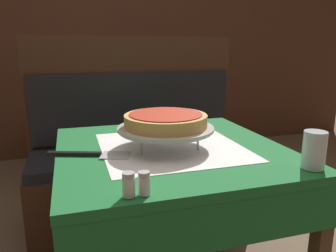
{
  "coord_description": "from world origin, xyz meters",
  "views": [
    {
      "loc": [
        -0.36,
        -1.15,
        1.1
      ],
      "look_at": [
        -0.02,
        -0.04,
        0.82
      ],
      "focal_mm": 35.0,
      "sensor_mm": 36.0,
      "label": 1
    }
  ],
  "objects_px": {
    "water_glass_near": "(314,150)",
    "pizza_pan_stand": "(166,129)",
    "salt_shaker": "(129,185)",
    "dining_table_rear": "(93,104)",
    "pepper_shaker": "(144,183)",
    "dining_table_front": "(171,172)",
    "condiment_caddy": "(86,85)",
    "booth_bench": "(140,169)",
    "pizza_server": "(91,154)",
    "deep_dish_pizza": "(166,120)"
  },
  "relations": [
    {
      "from": "salt_shaker",
      "to": "condiment_caddy",
      "type": "distance_m",
      "value": 2.14
    },
    {
      "from": "pizza_pan_stand",
      "to": "salt_shaker",
      "type": "relative_size",
      "value": 5.56
    },
    {
      "from": "salt_shaker",
      "to": "pepper_shaker",
      "type": "height_order",
      "value": "salt_shaker"
    },
    {
      "from": "deep_dish_pizza",
      "to": "salt_shaker",
      "type": "distance_m",
      "value": 0.44
    },
    {
      "from": "booth_bench",
      "to": "condiment_caddy",
      "type": "xyz_separation_m",
      "value": [
        -0.26,
        0.97,
        0.44
      ]
    },
    {
      "from": "pizza_pan_stand",
      "to": "pepper_shaker",
      "type": "bearing_deg",
      "value": -114.39
    },
    {
      "from": "pizza_pan_stand",
      "to": "deep_dish_pizza",
      "type": "xyz_separation_m",
      "value": [
        0.0,
        0.0,
        0.04
      ]
    },
    {
      "from": "pizza_server",
      "to": "salt_shaker",
      "type": "bearing_deg",
      "value": -79.14
    },
    {
      "from": "dining_table_rear",
      "to": "pepper_shaker",
      "type": "xyz_separation_m",
      "value": [
        -0.02,
        -2.12,
        0.15
      ]
    },
    {
      "from": "dining_table_front",
      "to": "pizza_pan_stand",
      "type": "bearing_deg",
      "value": -163.78
    },
    {
      "from": "deep_dish_pizza",
      "to": "water_glass_near",
      "type": "height_order",
      "value": "deep_dish_pizza"
    },
    {
      "from": "dining_table_rear",
      "to": "condiment_caddy",
      "type": "height_order",
      "value": "condiment_caddy"
    },
    {
      "from": "booth_bench",
      "to": "pizza_server",
      "type": "bearing_deg",
      "value": -113.17
    },
    {
      "from": "dining_table_front",
      "to": "salt_shaker",
      "type": "height_order",
      "value": "salt_shaker"
    },
    {
      "from": "booth_bench",
      "to": "pepper_shaker",
      "type": "distance_m",
      "value": 1.26
    },
    {
      "from": "water_glass_near",
      "to": "pepper_shaker",
      "type": "distance_m",
      "value": 0.55
    },
    {
      "from": "water_glass_near",
      "to": "pepper_shaker",
      "type": "xyz_separation_m",
      "value": [
        -0.55,
        -0.03,
        -0.03
      ]
    },
    {
      "from": "dining_table_front",
      "to": "deep_dish_pizza",
      "type": "xyz_separation_m",
      "value": [
        -0.02,
        -0.01,
        0.21
      ]
    },
    {
      "from": "water_glass_near",
      "to": "pizza_pan_stand",
      "type": "bearing_deg",
      "value": 138.09
    },
    {
      "from": "dining_table_front",
      "to": "booth_bench",
      "type": "height_order",
      "value": "booth_bench"
    },
    {
      "from": "condiment_caddy",
      "to": "dining_table_rear",
      "type": "bearing_deg",
      "value": -13.71
    },
    {
      "from": "dining_table_rear",
      "to": "condiment_caddy",
      "type": "bearing_deg",
      "value": 166.29
    },
    {
      "from": "dining_table_rear",
      "to": "pizza_pan_stand",
      "type": "relative_size",
      "value": 1.99
    },
    {
      "from": "dining_table_rear",
      "to": "pizza_pan_stand",
      "type": "height_order",
      "value": "pizza_pan_stand"
    },
    {
      "from": "dining_table_front",
      "to": "deep_dish_pizza",
      "type": "bearing_deg",
      "value": -163.78
    },
    {
      "from": "pizza_pan_stand",
      "to": "salt_shaker",
      "type": "bearing_deg",
      "value": -119.31
    },
    {
      "from": "deep_dish_pizza",
      "to": "pizza_server",
      "type": "relative_size",
      "value": 1.07
    },
    {
      "from": "deep_dish_pizza",
      "to": "booth_bench",
      "type": "bearing_deg",
      "value": 85.27
    },
    {
      "from": "salt_shaker",
      "to": "deep_dish_pizza",
      "type": "bearing_deg",
      "value": 60.69
    },
    {
      "from": "pizza_pan_stand",
      "to": "salt_shaker",
      "type": "distance_m",
      "value": 0.43
    },
    {
      "from": "dining_table_front",
      "to": "booth_bench",
      "type": "xyz_separation_m",
      "value": [
        0.04,
        0.79,
        -0.28
      ]
    },
    {
      "from": "dining_table_front",
      "to": "pizza_pan_stand",
      "type": "relative_size",
      "value": 2.34
    },
    {
      "from": "pizza_pan_stand",
      "to": "dining_table_rear",
      "type": "bearing_deg",
      "value": 94.75
    },
    {
      "from": "pepper_shaker",
      "to": "dining_table_rear",
      "type": "bearing_deg",
      "value": 89.35
    },
    {
      "from": "pepper_shaker",
      "to": "water_glass_near",
      "type": "bearing_deg",
      "value": 3.12
    },
    {
      "from": "condiment_caddy",
      "to": "pizza_pan_stand",
      "type": "bearing_deg",
      "value": -83.61
    },
    {
      "from": "booth_bench",
      "to": "pizza_pan_stand",
      "type": "bearing_deg",
      "value": -94.73
    },
    {
      "from": "dining_table_rear",
      "to": "booth_bench",
      "type": "bearing_deg",
      "value": -77.57
    },
    {
      "from": "deep_dish_pizza",
      "to": "salt_shaker",
      "type": "height_order",
      "value": "deep_dish_pizza"
    },
    {
      "from": "pizza_server",
      "to": "pepper_shaker",
      "type": "distance_m",
      "value": 0.38
    },
    {
      "from": "booth_bench",
      "to": "condiment_caddy",
      "type": "height_order",
      "value": "booth_bench"
    },
    {
      "from": "salt_shaker",
      "to": "pepper_shaker",
      "type": "bearing_deg",
      "value": -0.0
    },
    {
      "from": "dining_table_rear",
      "to": "water_glass_near",
      "type": "distance_m",
      "value": 2.17
    },
    {
      "from": "deep_dish_pizza",
      "to": "water_glass_near",
      "type": "distance_m",
      "value": 0.52
    },
    {
      "from": "pizza_pan_stand",
      "to": "pizza_server",
      "type": "xyz_separation_m",
      "value": [
        -0.28,
        -0.01,
        -0.07
      ]
    },
    {
      "from": "salt_shaker",
      "to": "condiment_caddy",
      "type": "xyz_separation_m",
      "value": [
        0.01,
        2.14,
        0.02
      ]
    },
    {
      "from": "water_glass_near",
      "to": "condiment_caddy",
      "type": "height_order",
      "value": "condiment_caddy"
    },
    {
      "from": "dining_table_front",
      "to": "condiment_caddy",
      "type": "relative_size",
      "value": 5.0
    },
    {
      "from": "dining_table_front",
      "to": "pizza_server",
      "type": "distance_m",
      "value": 0.32
    },
    {
      "from": "pizza_pan_stand",
      "to": "deep_dish_pizza",
      "type": "height_order",
      "value": "deep_dish_pizza"
    }
  ]
}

